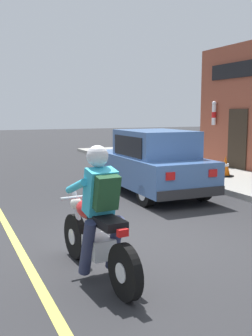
% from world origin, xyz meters
% --- Properties ---
extents(ground_plane, '(80.00, 80.00, 0.00)m').
position_xyz_m(ground_plane, '(0.00, 0.00, 0.00)').
color(ground_plane, '#2B2B2D').
extents(sidewalk_curb, '(2.60, 22.00, 0.14)m').
position_xyz_m(sidewalk_curb, '(4.72, 3.00, 0.07)').
color(sidewalk_curb, '#9E9B93').
rests_on(sidewalk_curb, ground).
extents(motorcycle_with_rider, '(0.59, 2.02, 1.62)m').
position_xyz_m(motorcycle_with_rider, '(-1.08, -1.05, 0.68)').
color(motorcycle_with_rider, black).
rests_on(motorcycle_with_rider, ground).
extents(car_hatchback, '(1.71, 3.81, 1.57)m').
position_xyz_m(car_hatchback, '(1.86, 3.04, 0.77)').
color(car_hatchback, black).
rests_on(car_hatchback, ground).
extents(traffic_cone, '(0.36, 0.36, 0.60)m').
position_xyz_m(traffic_cone, '(4.66, 3.73, 0.43)').
color(traffic_cone, black).
rests_on(traffic_cone, sidewalk_curb).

